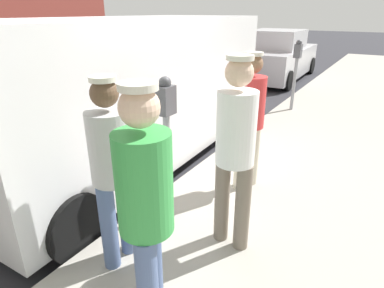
% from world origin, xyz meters
% --- Properties ---
extents(ground_plane, '(80.00, 80.00, 0.00)m').
position_xyz_m(ground_plane, '(0.00, 0.00, 0.00)').
color(ground_plane, '#2D2D33').
extents(parking_meter_near, '(0.14, 0.18, 1.52)m').
position_xyz_m(parking_meter_near, '(1.35, -0.72, 1.18)').
color(parking_meter_near, gray).
rests_on(parking_meter_near, sidewalk_slab).
extents(parking_meter_far, '(0.14, 0.18, 1.52)m').
position_xyz_m(parking_meter_far, '(1.35, 4.09, 1.18)').
color(parking_meter_far, gray).
rests_on(parking_meter_far, sidewalk_slab).
extents(pedestrian_in_red, '(0.34, 0.34, 1.67)m').
position_xyz_m(pedestrian_in_red, '(1.82, 0.31, 1.10)').
color(pedestrian_in_red, beige).
rests_on(pedestrian_in_red, sidewalk_slab).
extents(pedestrian_in_gray, '(0.34, 0.36, 1.65)m').
position_xyz_m(pedestrian_in_gray, '(1.38, -1.51, 1.09)').
color(pedestrian_in_gray, '#4C608C').
rests_on(pedestrian_in_gray, sidewalk_slab).
extents(pedestrian_in_green, '(0.34, 0.34, 1.75)m').
position_xyz_m(pedestrian_in_green, '(2.05, -1.90, 1.16)').
color(pedestrian_in_green, '#4C608C').
rests_on(pedestrian_in_green, sidewalk_slab).
extents(pedestrian_in_white, '(0.36, 0.34, 1.77)m').
position_xyz_m(pedestrian_in_white, '(2.13, -0.80, 1.17)').
color(pedestrian_in_white, '#726656').
rests_on(pedestrian_in_white, sidewalk_slab).
extents(parked_van, '(2.25, 5.25, 2.15)m').
position_xyz_m(parked_van, '(-0.15, 0.45, 1.15)').
color(parked_van, white).
rests_on(parked_van, ground).
extents(parked_sedan_ahead, '(2.04, 4.44, 1.65)m').
position_xyz_m(parked_sedan_ahead, '(-0.37, 8.11, 0.75)').
color(parked_sedan_ahead, '#BCBCC1').
rests_on(parked_sedan_ahead, ground).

